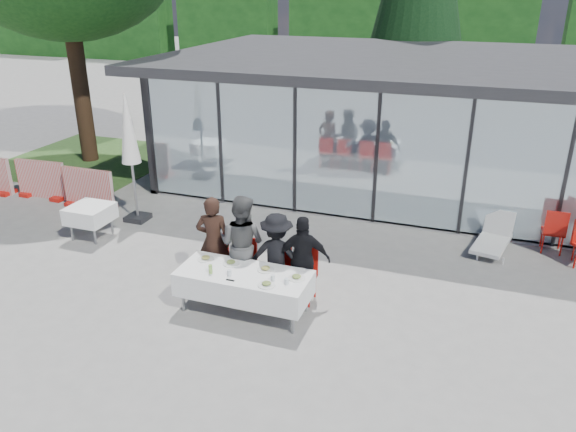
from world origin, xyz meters
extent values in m
plane|color=gray|center=(0.00, 0.00, 0.00)|extent=(90.00, 90.00, 0.00)
cube|color=gray|center=(2.00, 8.00, 0.05)|extent=(14.00, 8.00, 0.10)
cube|color=black|center=(2.00, 11.90, 1.60)|extent=(14.00, 0.20, 3.20)
cube|color=black|center=(-4.90, 8.00, 1.60)|extent=(0.20, 8.00, 3.20)
cube|color=silver|center=(2.00, 4.03, 1.60)|extent=(13.60, 0.06, 3.10)
cube|color=#2D2D30|center=(2.00, 7.60, 3.32)|extent=(14.80, 8.80, 0.24)
cube|color=#262628|center=(-4.80, 4.03, 1.60)|extent=(0.08, 0.10, 3.10)
cube|color=#262628|center=(-2.86, 4.03, 1.60)|extent=(0.08, 0.10, 3.10)
cube|color=#262628|center=(-0.91, 4.03, 1.60)|extent=(0.08, 0.10, 3.10)
cube|color=#262628|center=(1.03, 4.03, 1.60)|extent=(0.08, 0.10, 3.10)
cube|color=#262628|center=(2.97, 4.03, 1.60)|extent=(0.08, 0.10, 3.10)
cube|color=#262628|center=(4.91, 4.03, 1.60)|extent=(0.08, 0.10, 3.10)
cube|color=#B7130C|center=(-0.50, 6.50, 0.45)|extent=(0.45, 0.45, 0.90)
cube|color=#B7130C|center=(1.00, 7.00, 0.45)|extent=(0.45, 0.45, 0.90)
cube|color=#B7130C|center=(3.50, 6.50, 0.45)|extent=(0.45, 0.45, 0.90)
cube|color=#B7130C|center=(5.50, 7.20, 0.45)|extent=(0.45, 0.45, 0.90)
cube|color=#133C13|center=(-30.00, 28.00, 2.20)|extent=(6.50, 2.00, 4.40)
cube|color=#133C13|center=(-22.00, 28.00, 2.20)|extent=(6.50, 2.00, 4.40)
cube|color=#133C13|center=(-14.00, 28.00, 2.20)|extent=(6.50, 2.00, 4.40)
cube|color=#133C13|center=(-6.00, 28.00, 2.20)|extent=(6.50, 2.00, 4.40)
cube|color=#133C13|center=(2.00, 28.00, 2.20)|extent=(6.50, 2.00, 4.40)
cube|color=white|center=(-0.27, -0.49, 0.54)|extent=(2.26, 0.96, 0.42)
cylinder|color=gray|center=(-1.27, -0.84, 0.35)|extent=(0.06, 0.06, 0.71)
cylinder|color=gray|center=(0.73, -0.84, 0.35)|extent=(0.06, 0.06, 0.71)
cylinder|color=gray|center=(-1.27, -0.14, 0.35)|extent=(0.06, 0.06, 0.71)
cylinder|color=gray|center=(0.73, -0.14, 0.35)|extent=(0.06, 0.06, 0.71)
imported|color=#311D15|center=(-1.18, 0.21, 0.87)|extent=(0.77, 0.77, 1.75)
cube|color=#B7130C|center=(-1.18, 0.17, 0.45)|extent=(0.44, 0.44, 0.05)
cube|color=#B7130C|center=(-1.18, 0.37, 0.70)|extent=(0.44, 0.04, 0.55)
cylinder|color=#B7130C|center=(-1.36, -0.01, 0.21)|extent=(0.04, 0.04, 0.43)
cylinder|color=#B7130C|center=(-1.00, -0.01, 0.21)|extent=(0.04, 0.04, 0.43)
cylinder|color=#B7130C|center=(-1.36, 0.35, 0.21)|extent=(0.04, 0.04, 0.43)
cylinder|color=#B7130C|center=(-1.00, 0.35, 0.21)|extent=(0.04, 0.04, 0.43)
imported|color=#535353|center=(-0.61, 0.21, 0.92)|extent=(0.96, 0.96, 1.84)
cube|color=#B7130C|center=(-0.61, 0.17, 0.45)|extent=(0.44, 0.44, 0.05)
cube|color=#B7130C|center=(-0.61, 0.37, 0.70)|extent=(0.44, 0.04, 0.55)
cylinder|color=#B7130C|center=(-0.79, -0.01, 0.21)|extent=(0.04, 0.04, 0.43)
cylinder|color=#B7130C|center=(-0.43, -0.01, 0.21)|extent=(0.04, 0.04, 0.43)
cylinder|color=#B7130C|center=(-0.79, 0.35, 0.21)|extent=(0.04, 0.04, 0.43)
cylinder|color=#B7130C|center=(-0.43, 0.35, 0.21)|extent=(0.04, 0.04, 0.43)
imported|color=black|center=(0.06, 0.21, 0.79)|extent=(1.14, 1.14, 1.59)
cube|color=#B7130C|center=(0.06, 0.17, 0.45)|extent=(0.44, 0.44, 0.05)
cube|color=#B7130C|center=(0.06, 0.37, 0.70)|extent=(0.44, 0.04, 0.55)
cylinder|color=#B7130C|center=(-0.12, -0.01, 0.21)|extent=(0.04, 0.04, 0.43)
cylinder|color=#B7130C|center=(0.24, -0.01, 0.21)|extent=(0.04, 0.04, 0.43)
cylinder|color=#B7130C|center=(-0.12, 0.35, 0.21)|extent=(0.04, 0.04, 0.43)
cylinder|color=#B7130C|center=(0.24, 0.35, 0.21)|extent=(0.04, 0.04, 0.43)
imported|color=black|center=(0.56, 0.21, 0.80)|extent=(1.14, 1.14, 1.60)
cube|color=#B7130C|center=(0.56, 0.17, 0.45)|extent=(0.44, 0.44, 0.05)
cube|color=#B7130C|center=(0.56, 0.37, 0.70)|extent=(0.44, 0.04, 0.55)
cylinder|color=#B7130C|center=(0.38, -0.01, 0.21)|extent=(0.04, 0.04, 0.43)
cylinder|color=#B7130C|center=(0.74, -0.01, 0.21)|extent=(0.04, 0.04, 0.43)
cylinder|color=#B7130C|center=(0.38, 0.35, 0.21)|extent=(0.04, 0.04, 0.43)
cylinder|color=#B7130C|center=(0.74, 0.35, 0.21)|extent=(0.04, 0.04, 0.43)
cylinder|color=silver|center=(-1.09, -0.28, 0.76)|extent=(0.29, 0.29, 0.01)
ellipsoid|color=tan|center=(-1.09, -0.28, 0.79)|extent=(0.15, 0.15, 0.05)
cylinder|color=silver|center=(-0.60, -0.28, 0.76)|extent=(0.29, 0.29, 0.01)
ellipsoid|color=#396526|center=(-0.60, -0.28, 0.79)|extent=(0.15, 0.15, 0.05)
cylinder|color=silver|center=(0.05, -0.29, 0.76)|extent=(0.29, 0.29, 0.01)
ellipsoid|color=tan|center=(0.05, -0.29, 0.79)|extent=(0.15, 0.15, 0.05)
cylinder|color=silver|center=(0.63, -0.39, 0.76)|extent=(0.29, 0.29, 0.01)
ellipsoid|color=#396526|center=(0.63, -0.39, 0.79)|extent=(0.15, 0.15, 0.05)
cylinder|color=silver|center=(0.25, -0.77, 0.76)|extent=(0.29, 0.29, 0.01)
ellipsoid|color=#396526|center=(0.25, -0.77, 0.79)|extent=(0.15, 0.15, 0.05)
cylinder|color=#85B64C|center=(-0.78, -0.70, 0.83)|extent=(0.06, 0.06, 0.15)
cylinder|color=silver|center=(-0.45, -0.67, 0.80)|extent=(0.07, 0.07, 0.10)
cylinder|color=silver|center=(0.54, -0.61, 0.80)|extent=(0.07, 0.07, 0.10)
cylinder|color=silver|center=(0.29, -0.58, 0.80)|extent=(0.07, 0.07, 0.10)
cube|color=black|center=(-0.37, -0.82, 0.76)|extent=(0.14, 0.03, 0.01)
cube|color=white|center=(-4.69, 1.16, 0.56)|extent=(0.86, 0.86, 0.36)
cylinder|color=gray|center=(-4.99, 0.86, 0.36)|extent=(0.05, 0.05, 0.72)
cylinder|color=gray|center=(-4.39, 0.86, 0.36)|extent=(0.05, 0.05, 0.72)
cylinder|color=gray|center=(-4.99, 1.46, 0.36)|extent=(0.05, 0.05, 0.72)
cylinder|color=gray|center=(-4.39, 1.46, 0.36)|extent=(0.05, 0.05, 0.72)
cylinder|color=#B7130C|center=(5.26, 3.14, 0.21)|extent=(0.04, 0.04, 0.43)
cylinder|color=#B7130C|center=(5.26, 3.50, 0.21)|extent=(0.04, 0.04, 0.43)
cube|color=#B7130C|center=(4.86, 3.82, 0.45)|extent=(0.45, 0.45, 0.05)
cube|color=#B7130C|center=(4.87, 3.62, 0.70)|extent=(0.44, 0.05, 0.55)
cylinder|color=#B7130C|center=(4.68, 3.64, 0.21)|extent=(0.04, 0.04, 0.43)
cylinder|color=#B7130C|center=(5.04, 3.64, 0.21)|extent=(0.04, 0.04, 0.43)
cylinder|color=#B7130C|center=(4.68, 4.00, 0.21)|extent=(0.04, 0.04, 0.43)
cylinder|color=#B7130C|center=(5.04, 4.00, 0.21)|extent=(0.04, 0.04, 0.43)
cube|color=black|center=(-4.30, 2.32, 0.06)|extent=(0.50, 0.50, 0.12)
cylinder|color=gray|center=(-4.30, 2.32, 1.35)|extent=(0.06, 0.06, 2.70)
cone|color=white|center=(-4.30, 2.32, 2.22)|extent=(0.44, 0.44, 1.57)
cube|color=red|center=(-5.90, 2.65, 0.50)|extent=(1.40, 0.12, 1.00)
cube|color=#B7130C|center=(-6.40, 2.65, 0.05)|extent=(0.30, 0.45, 0.10)
cube|color=#B7130C|center=(-5.40, 2.65, 0.05)|extent=(0.30, 0.45, 0.10)
cube|color=red|center=(-7.50, 2.80, 0.50)|extent=(1.40, 0.22, 1.00)
cube|color=#B7130C|center=(-8.00, 2.80, 0.05)|extent=(0.30, 0.45, 0.10)
cube|color=#B7130C|center=(-7.00, 2.80, 0.05)|extent=(0.30, 0.45, 0.10)
cube|color=#B7130C|center=(-8.60, 2.65, 0.05)|extent=(0.30, 0.45, 0.10)
cube|color=silver|center=(3.68, 3.40, 0.18)|extent=(0.86, 1.40, 0.08)
cube|color=silver|center=(3.80, 3.94, 0.45)|extent=(0.64, 0.38, 0.54)
cylinder|color=silver|center=(3.43, 2.85, 0.07)|extent=(0.04, 0.04, 0.14)
cylinder|color=silver|center=(3.93, 2.85, 0.07)|extent=(0.04, 0.04, 0.14)
cylinder|color=silver|center=(3.43, 3.95, 0.07)|extent=(0.04, 0.04, 0.14)
cylinder|color=silver|center=(3.93, 3.95, 0.07)|extent=(0.04, 0.04, 0.14)
cylinder|color=#382316|center=(-8.50, 6.00, 2.20)|extent=(0.50, 0.50, 4.40)
cylinder|color=#382316|center=(0.50, 13.00, 1.00)|extent=(0.44, 0.44, 2.00)
cube|color=#385926|center=(-8.50, 6.00, 0.01)|extent=(5.00, 5.00, 0.02)
camera|label=1|loc=(3.24, -8.08, 5.27)|focal=35.00mm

